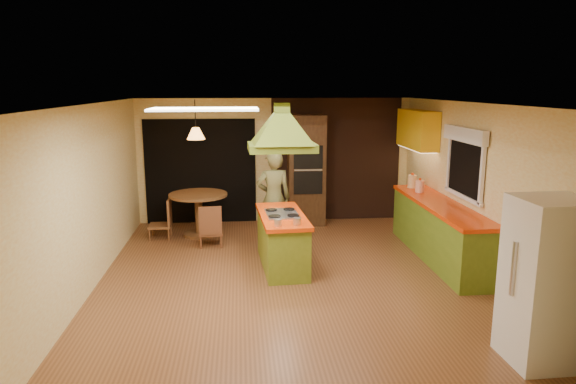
{
  "coord_description": "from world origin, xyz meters",
  "views": [
    {
      "loc": [
        -0.71,
        -7.05,
        2.75
      ],
      "look_at": [
        0.01,
        0.58,
        1.15
      ],
      "focal_mm": 32.0,
      "sensor_mm": 36.0,
      "label": 1
    }
  ],
  "objects": [
    {
      "name": "brick_panel",
      "position": [
        1.25,
        3.23,
        1.25
      ],
      "size": [
        2.64,
        0.03,
        2.5
      ],
      "primitive_type": "cube",
      "color": "#381E14",
      "rests_on": "ground"
    },
    {
      "name": "ceiling_plane",
      "position": [
        0.0,
        0.0,
        2.5
      ],
      "size": [
        6.5,
        6.5,
        0.0
      ],
      "primitive_type": "plane",
      "rotation": [
        3.14,
        0.0,
        0.0
      ],
      "color": "silver",
      "rests_on": "room_walls"
    },
    {
      "name": "chair_left",
      "position": [
        -2.19,
        2.19,
        0.37
      ],
      "size": [
        0.4,
        0.4,
        0.73
      ],
      "primitive_type": null,
      "rotation": [
        0.0,
        0.0,
        -1.56
      ],
      "color": "brown",
      "rests_on": "ground"
    },
    {
      "name": "canister_large",
      "position": [
        2.4,
        1.85,
        1.04
      ],
      "size": [
        0.17,
        0.17,
        0.23
      ],
      "primitive_type": "cylinder",
      "rotation": [
        0.0,
        0.0,
        -0.09
      ],
      "color": "#F2E9C3",
      "rests_on": "right_counter"
    },
    {
      "name": "window_right",
      "position": [
        2.7,
        0.4,
        1.77
      ],
      "size": [
        0.12,
        1.35,
        1.06
      ],
      "color": "black",
      "rests_on": "room_walls"
    },
    {
      "name": "fluor_panel",
      "position": [
        -1.1,
        -1.2,
        2.48
      ],
      "size": [
        1.2,
        0.6,
        0.03
      ],
      "primitive_type": "cube",
      "color": "white",
      "rests_on": "ceiling_plane"
    },
    {
      "name": "chair_near",
      "position": [
        -1.24,
        1.64,
        0.37
      ],
      "size": [
        0.42,
        0.42,
        0.74
      ],
      "primitive_type": null,
      "rotation": [
        0.0,
        0.0,
        3.19
      ],
      "color": "brown",
      "rests_on": "ground"
    },
    {
      "name": "man",
      "position": [
        -0.14,
        1.65,
        0.83
      ],
      "size": [
        0.64,
        0.45,
        1.65
      ],
      "primitive_type": "imported",
      "rotation": [
        0.0,
        0.0,
        3.24
      ],
      "color": "brown",
      "rests_on": "ground"
    },
    {
      "name": "room_walls",
      "position": [
        0.0,
        0.0,
        1.25
      ],
      "size": [
        5.5,
        6.5,
        6.5
      ],
      "color": "beige",
      "rests_on": "ground"
    },
    {
      "name": "refrigerator",
      "position": [
        2.29,
        -2.54,
        0.84
      ],
      "size": [
        0.71,
        0.68,
        1.69
      ],
      "primitive_type": "cube",
      "rotation": [
        0.0,
        0.0,
        0.03
      ],
      "color": "white",
      "rests_on": "ground"
    },
    {
      "name": "upper_cabinets",
      "position": [
        2.57,
        2.2,
        1.95
      ],
      "size": [
        0.34,
        1.4,
        0.7
      ],
      "primitive_type": "cube",
      "color": "yellow",
      "rests_on": "room_walls"
    },
    {
      "name": "range_hood",
      "position": [
        -0.09,
        0.48,
        2.25
      ],
      "size": [
        1.01,
        0.74,
        0.79
      ],
      "rotation": [
        0.0,
        0.0,
        0.03
      ],
      "color": "olive",
      "rests_on": "ceiling_plane"
    },
    {
      "name": "ground",
      "position": [
        0.0,
        0.0,
        0.0
      ],
      "size": [
        6.5,
        6.5,
        0.0
      ],
      "primitive_type": "plane",
      "color": "brown",
      "rests_on": "ground"
    },
    {
      "name": "kitchen_island",
      "position": [
        -0.09,
        0.48,
        0.42
      ],
      "size": [
        0.75,
        1.68,
        0.84
      ],
      "rotation": [
        0.0,
        0.0,
        0.06
      ],
      "color": "olive",
      "rests_on": "ground"
    },
    {
      "name": "pendant_lamp",
      "position": [
        -1.49,
        2.29,
        1.9
      ],
      "size": [
        0.43,
        0.43,
        0.21
      ],
      "primitive_type": "cone",
      "rotation": [
        0.0,
        0.0,
        0.41
      ],
      "color": "#FF9E3F",
      "rests_on": "ceiling_plane"
    },
    {
      "name": "dining_table",
      "position": [
        -1.49,
        2.29,
        0.56
      ],
      "size": [
        1.07,
        1.07,
        0.8
      ],
      "rotation": [
        0.0,
        0.0,
        -0.05
      ],
      "color": "brown",
      "rests_on": "ground"
    },
    {
      "name": "wall_oven",
      "position": [
        0.6,
        2.95,
        1.09
      ],
      "size": [
        0.73,
        0.61,
        2.18
      ],
      "rotation": [
        0.0,
        0.0,
        -0.01
      ],
      "color": "#482C17",
      "rests_on": "ground"
    },
    {
      "name": "right_counter",
      "position": [
        2.45,
        0.6,
        0.46
      ],
      "size": [
        0.62,
        3.05,
        0.92
      ],
      "color": "olive",
      "rests_on": "ground"
    },
    {
      "name": "canister_medium",
      "position": [
        2.4,
        1.45,
        1.03
      ],
      "size": [
        0.16,
        0.16,
        0.21
      ],
      "primitive_type": "cylinder",
      "rotation": [
        0.0,
        0.0,
        -0.08
      ],
      "color": "#FFE5CD",
      "rests_on": "right_counter"
    },
    {
      "name": "nook_opening",
      "position": [
        -1.5,
        3.23,
        1.05
      ],
      "size": [
        2.2,
        0.03,
        2.1
      ],
      "primitive_type": "cube",
      "color": "black",
      "rests_on": "ground"
    },
    {
      "name": "canister_small",
      "position": [
        2.4,
        1.49,
        0.99
      ],
      "size": [
        0.14,
        0.14,
        0.14
      ],
      "primitive_type": "cylinder",
      "rotation": [
        0.0,
        0.0,
        -0.32
      ],
      "color": "beige",
      "rests_on": "right_counter"
    }
  ]
}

